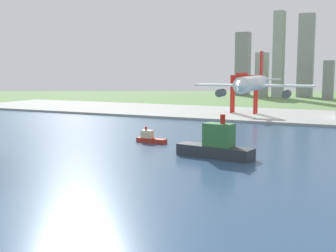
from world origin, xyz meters
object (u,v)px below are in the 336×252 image
airplane_landing (253,84)px  tugboat_small (150,138)px  container_barge (216,145)px  port_crane_red (244,84)px

airplane_landing → tugboat_small: (-107.70, 144.89, -42.57)m
container_barge → port_crane_red: port_crane_red is taller
airplane_landing → port_crane_red: size_ratio=0.89×
container_barge → tugboat_small: size_ratio=2.08×
airplane_landing → tugboat_small: 185.48m
tugboat_small → airplane_landing: bearing=-53.4°
airplane_landing → container_barge: (-50.07, 115.73, -38.52)m
airplane_landing → tugboat_small: airplane_landing is taller
airplane_landing → port_crane_red: 359.54m
airplane_landing → tugboat_small: size_ratio=1.76×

